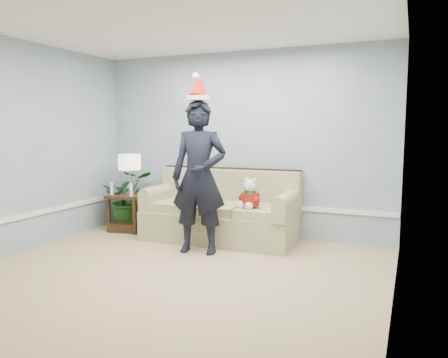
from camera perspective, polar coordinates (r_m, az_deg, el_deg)
room_shell at (r=4.28m, az=-10.10°, el=3.42°), size 4.54×5.04×2.74m
wainscot_trim at (r=6.02m, az=-13.11°, el=-4.38°), size 4.49×4.99×0.06m
sofa at (r=6.26m, az=-0.37°, el=-4.66°), size 2.16×0.97×1.00m
side_table at (r=6.96m, az=-12.30°, el=-4.79°), size 0.68×0.60×0.57m
table_lamp at (r=6.85m, az=-12.23°, el=1.96°), size 0.35×0.35×0.62m
candle_pair at (r=6.78m, az=-13.27°, el=-1.34°), size 0.41×0.05×0.20m
houseplant at (r=7.21m, az=-12.18°, el=-2.47°), size 1.09×1.06×0.92m
man at (r=5.51m, az=-3.27°, el=0.22°), size 0.77×0.58×1.94m
santa_hat at (r=5.51m, az=-3.28°, el=11.70°), size 0.29×0.33×0.34m
teddy_bear at (r=5.80m, az=3.41°, el=-2.38°), size 0.32×0.32×0.41m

